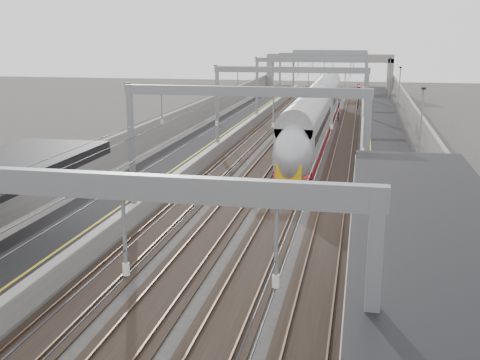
% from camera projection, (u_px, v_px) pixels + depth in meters
% --- Properties ---
extents(platform_left, '(4.00, 120.00, 1.00)m').
position_uv_depth(platform_left, '(207.00, 142.00, 55.93)').
color(platform_left, black).
rests_on(platform_left, ground).
extents(platform_right, '(4.00, 120.00, 1.00)m').
position_uv_depth(platform_right, '(384.00, 148.00, 52.85)').
color(platform_right, black).
rests_on(platform_right, ground).
extents(tracks, '(11.40, 140.00, 0.20)m').
position_uv_depth(tracks, '(293.00, 150.00, 54.50)').
color(tracks, black).
rests_on(tracks, ground).
extents(overhead_line, '(13.00, 140.00, 6.60)m').
position_uv_depth(overhead_line, '(302.00, 77.00, 59.37)').
color(overhead_line, gray).
rests_on(overhead_line, platform_left).
extents(canopy_right, '(4.40, 30.00, 4.24)m').
position_uv_depth(canopy_right, '(461.00, 302.00, 11.74)').
color(canopy_right, black).
rests_on(canopy_right, platform_right).
extents(overbridge, '(22.00, 2.20, 6.90)m').
position_uv_depth(overbridge, '(329.00, 63.00, 105.65)').
color(overbridge, slate).
rests_on(overbridge, ground).
extents(wall_left, '(0.30, 120.00, 3.20)m').
position_uv_depth(wall_left, '(174.00, 129.00, 56.29)').
color(wall_left, slate).
rests_on(wall_left, ground).
extents(wall_right, '(0.30, 120.00, 3.20)m').
position_uv_depth(wall_right, '(422.00, 137.00, 51.97)').
color(wall_right, slate).
rests_on(wall_right, ground).
extents(train, '(2.68, 48.88, 4.24)m').
position_uv_depth(train, '(316.00, 118.00, 60.35)').
color(train, maroon).
rests_on(train, ground).
extents(signal_green, '(0.32, 0.32, 3.48)m').
position_uv_depth(signal_green, '(274.00, 97.00, 77.24)').
color(signal_green, black).
rests_on(signal_green, ground).
extents(signal_red_near, '(0.32, 0.32, 3.48)m').
position_uv_depth(signal_red_near, '(339.00, 101.00, 72.48)').
color(signal_red_near, black).
rests_on(signal_red_near, ground).
extents(signal_red_far, '(0.32, 0.32, 3.48)m').
position_uv_depth(signal_red_far, '(358.00, 92.00, 84.04)').
color(signal_red_far, black).
rests_on(signal_red_far, ground).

